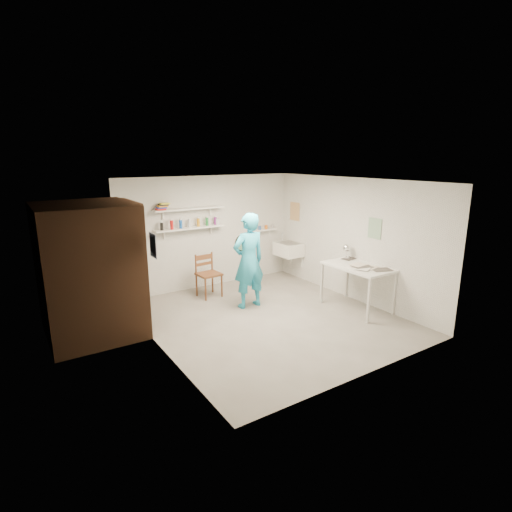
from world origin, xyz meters
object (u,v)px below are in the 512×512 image
belfast_sink (289,249)px  man (249,261)px  wooden_chair (209,274)px  wall_clock (243,243)px  desk_lamp (347,248)px  work_table (357,287)px

belfast_sink → man: man is taller
man → wooden_chair: man is taller
belfast_sink → wall_clock: (-1.73, -0.81, 0.50)m
man → desk_lamp: 1.97m
work_table → desk_lamp: size_ratio=8.00×
wall_clock → belfast_sink: bearing=24.2°
man → work_table: size_ratio=1.44×
wooden_chair → desk_lamp: size_ratio=6.03×
man → wall_clock: size_ratio=5.56×
belfast_sink → wooden_chair: wooden_chair is taller
belfast_sink → wooden_chair: 2.13m
man → wall_clock: (0.00, 0.22, 0.30)m
belfast_sink → man: bearing=-149.3°
belfast_sink → desk_lamp: 1.76m
wall_clock → work_table: wall_clock is taller
man → work_table: bearing=142.8°
belfast_sink → wall_clock: wall_clock is taller
wooden_chair → belfast_sink: bearing=-1.4°
belfast_sink → man: 2.03m
wall_clock → wooden_chair: wall_clock is taller
man → belfast_sink: bearing=-150.2°
belfast_sink → wooden_chair: (-2.11, -0.11, -0.23)m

